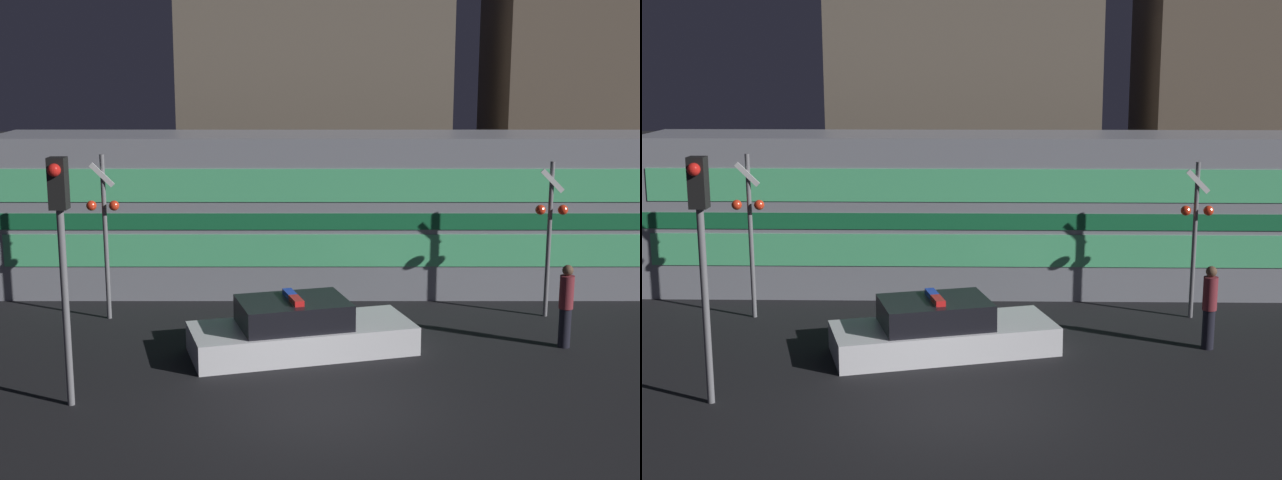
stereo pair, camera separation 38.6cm
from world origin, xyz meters
The scene contains 8 objects.
ground_plane centered at (0.00, 0.00, 0.00)m, with size 120.00×120.00×0.00m, color black.
train centered at (0.26, 8.50, 2.08)m, with size 17.53×2.86×4.17m.
police_car centered at (-0.45, 3.05, 0.47)m, with size 5.01×3.07×1.28m.
pedestrian centered at (5.27, 3.40, 0.94)m, with size 0.31×0.31×1.82m.
crossing_signal_near centered at (5.44, 5.70, 2.21)m, with size 0.77×0.30×3.76m.
crossing_signal_far centered at (-5.08, 5.51, 2.31)m, with size 0.77×0.30×3.95m.
traffic_light_corner centered at (-4.51, 0.12, 3.17)m, with size 0.30×0.46×4.48m.
building_left centered at (-0.19, 15.24, 4.25)m, with size 8.71×4.30×8.50m.
Camera 1 is at (-0.02, -15.02, 6.17)m, focal length 50.00 mm.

